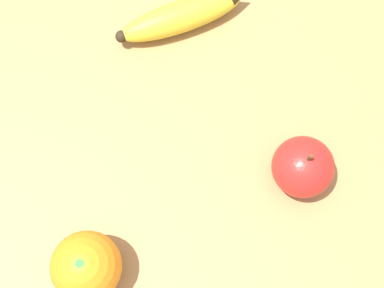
% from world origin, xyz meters
% --- Properties ---
extents(ground_plane, '(3.00, 3.00, 0.00)m').
position_xyz_m(ground_plane, '(0.00, 0.00, 0.00)').
color(ground_plane, '#A87A47').
extents(banana, '(0.08, 0.19, 0.04)m').
position_xyz_m(banana, '(0.14, -0.08, 0.02)').
color(banana, yellow).
rests_on(banana, ground_plane).
extents(orange, '(0.08, 0.08, 0.08)m').
position_xyz_m(orange, '(-0.17, 0.08, 0.04)').
color(orange, orange).
rests_on(orange, ground_plane).
extents(apple, '(0.08, 0.08, 0.08)m').
position_xyz_m(apple, '(-0.10, -0.19, 0.03)').
color(apple, red).
rests_on(apple, ground_plane).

